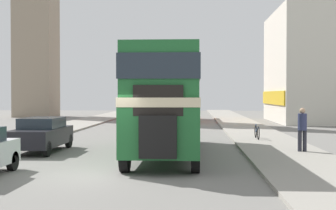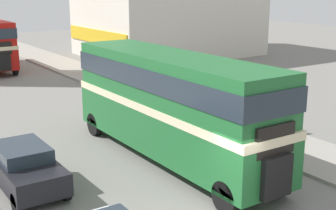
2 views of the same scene
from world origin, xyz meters
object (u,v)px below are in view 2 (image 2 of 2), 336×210
(pedestrian_walking, at_px, (268,109))
(bicycle_on_pavement, at_px, (178,102))
(double_decker_bus, at_px, (171,99))
(car_parked_mid, at_px, (24,166))

(pedestrian_walking, xyz_separation_m, bicycle_on_pavement, (-1.14, 5.55, -0.67))
(double_decker_bus, bearing_deg, car_parked_mid, 174.00)
(double_decker_bus, xyz_separation_m, pedestrian_walking, (5.63, 0.33, -1.33))
(car_parked_mid, xyz_separation_m, bicycle_on_pavement, (10.09, 5.29, -0.29))
(car_parked_mid, bearing_deg, pedestrian_walking, -1.31)
(double_decker_bus, height_order, bicycle_on_pavement, double_decker_bus)
(car_parked_mid, distance_m, bicycle_on_pavement, 11.40)
(pedestrian_walking, bearing_deg, car_parked_mid, 178.69)
(car_parked_mid, height_order, bicycle_on_pavement, car_parked_mid)
(double_decker_bus, relative_size, car_parked_mid, 2.66)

